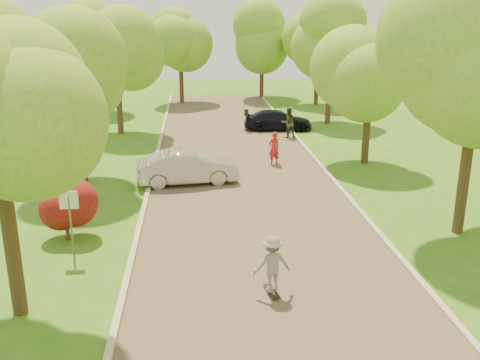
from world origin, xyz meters
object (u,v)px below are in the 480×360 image
object	(u,v)px
person_striped	(274,148)
person_olive	(288,123)
dark_sedan	(278,120)
street_sign	(70,211)
silver_sedan	(187,167)
skateboarder	(272,264)
longboard	(272,291)

from	to	relation	value
person_striped	person_olive	distance (m)	6.12
person_striped	dark_sedan	bearing A→B (deg)	-123.28
street_sign	person_olive	world-z (taller)	street_sign
silver_sedan	skateboarder	size ratio (longest dim) A/B	2.80
dark_sedan	person_striped	world-z (taller)	person_striped
person_striped	longboard	bearing A→B (deg)	58.23
skateboarder	street_sign	bearing A→B (deg)	-35.09
street_sign	dark_sedan	bearing A→B (deg)	63.49
longboard	skateboarder	distance (m)	0.80
skateboarder	person_olive	distance (m)	18.93
silver_sedan	skateboarder	bearing A→B (deg)	-174.87
street_sign	silver_sedan	bearing A→B (deg)	65.24
street_sign	person_olive	bearing A→B (deg)	59.55
silver_sedan	dark_sedan	xyz separation A→B (m)	(5.71, 10.90, -0.10)
dark_sedan	longboard	size ratio (longest dim) A/B	5.21
dark_sedan	person_striped	bearing A→B (deg)	174.69
person_olive	skateboarder	bearing A→B (deg)	65.83
silver_sedan	dark_sedan	size ratio (longest dim) A/B	1.01
person_striped	person_olive	world-z (taller)	person_olive
street_sign	skateboarder	xyz separation A→B (m)	(5.67, -2.63, -0.68)
skateboarder	person_striped	size ratio (longest dim) A/B	0.95
street_sign	longboard	world-z (taller)	street_sign
street_sign	longboard	xyz separation A→B (m)	(5.67, -2.63, -1.48)
skateboarder	person_striped	xyz separation A→B (m)	(1.95, 12.70, -0.06)
skateboarder	longboard	bearing A→B (deg)	-93.06
street_sign	silver_sedan	world-z (taller)	street_sign
street_sign	longboard	size ratio (longest dim) A/B	2.62
person_striped	skateboarder	bearing A→B (deg)	58.23
longboard	skateboarder	bearing A→B (deg)	86.94
longboard	skateboarder	xyz separation A→B (m)	(0.00, -0.00, 0.80)
skateboarder	person_striped	distance (m)	12.85
street_sign	skateboarder	world-z (taller)	street_sign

